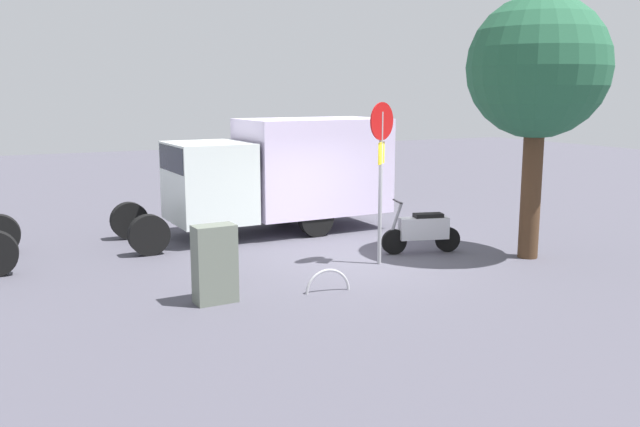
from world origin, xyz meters
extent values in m
plane|color=#4A4854|center=(0.00, 0.00, 0.00)|extent=(60.00, 60.00, 0.00)
cylinder|color=black|center=(-0.07, -4.48, 0.45)|extent=(0.91, 0.27, 0.90)
cylinder|color=black|center=(-0.12, -2.58, 0.45)|extent=(0.91, 0.27, 0.90)
cylinder|color=black|center=(4.06, -4.39, 0.45)|extent=(0.91, 0.27, 0.90)
cylinder|color=black|center=(4.02, -2.49, 0.45)|extent=(0.91, 0.27, 0.90)
cube|color=silver|center=(-0.49, -3.54, 1.66)|extent=(3.69, 2.28, 2.41)
cube|color=silver|center=(2.32, -3.47, 1.40)|extent=(1.85, 2.14, 1.90)
cube|color=black|center=(2.32, -3.47, 2.00)|extent=(1.86, 1.98, 0.60)
cylinder|color=black|center=(-0.81, -0.12, 0.28)|extent=(0.57, 0.25, 0.56)
cylinder|color=black|center=(-2.01, 0.22, 0.28)|extent=(0.57, 0.25, 0.56)
cube|color=silver|center=(-1.46, 0.06, 0.56)|extent=(1.15, 0.60, 0.48)
cube|color=black|center=(-1.56, 0.09, 0.83)|extent=(0.69, 0.44, 0.12)
cylinder|color=slate|center=(-0.86, -0.11, 0.83)|extent=(0.29, 0.14, 0.69)
cylinder|color=black|center=(-0.86, -0.11, 1.18)|extent=(0.19, 0.54, 0.04)
cylinder|color=#9E9EA3|center=(-0.07, 0.46, 1.57)|extent=(0.08, 0.08, 3.14)
cylinder|color=red|center=(-0.07, 0.48, 2.95)|extent=(0.71, 0.32, 0.76)
cube|color=yellow|center=(-0.07, 0.48, 2.31)|extent=(0.33, 0.33, 0.44)
cylinder|color=#47301E|center=(-3.24, 1.42, 1.50)|extent=(0.42, 0.42, 3.01)
sphere|color=#23583B|center=(-3.24, 1.42, 4.04)|extent=(2.94, 2.94, 2.94)
cube|color=slate|center=(3.79, 1.42, 0.67)|extent=(0.72, 0.43, 1.34)
torus|color=#B7B7BC|center=(1.81, 1.75, 0.00)|extent=(0.85, 0.14, 0.85)
camera|label=1|loc=(7.18, 12.02, 3.51)|focal=37.73mm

